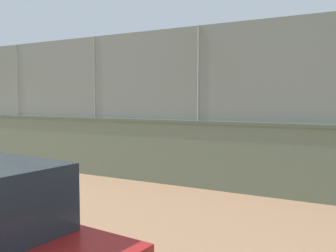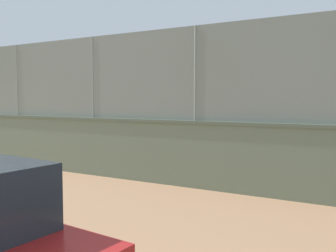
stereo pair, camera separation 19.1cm
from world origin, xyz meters
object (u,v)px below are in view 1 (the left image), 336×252
Objects in this scene: player_near_wall_returning at (145,118)px; courtside_bench at (3,141)px; player_at_service_line at (293,129)px; sports_ball at (297,164)px.

player_near_wall_returning is 10.11m from courtside_bench.
player_at_service_line reaches higher than sports_ball.
sports_ball is (-10.48, 7.68, -0.94)m from player_near_wall_returning.
player_at_service_line is 11.46m from player_near_wall_returning.
player_at_service_line is 1.02× the size of player_near_wall_returning.
player_near_wall_returning reaches higher than sports_ball.
player_at_service_line is at bearing -156.99° from courtside_bench.
courtside_bench is at bearing 12.27° from sports_ball.
player_near_wall_returning is at bearing -93.16° from courtside_bench.
player_near_wall_returning is 13.03m from sports_ball.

